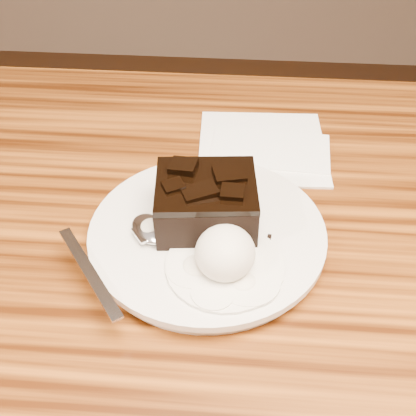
# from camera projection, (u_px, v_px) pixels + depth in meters

# --- Properties ---
(plate) EXTENTS (0.25, 0.25, 0.02)m
(plate) POSITION_uv_depth(u_px,v_px,m) (207.00, 236.00, 0.55)
(plate) COLOR silver
(plate) RESTS_ON dining_table
(brownie) EXTENTS (0.11, 0.10, 0.05)m
(brownie) POSITION_uv_depth(u_px,v_px,m) (206.00, 205.00, 0.53)
(brownie) COLOR black
(brownie) RESTS_ON plate
(ice_cream_scoop) EXTENTS (0.06, 0.06, 0.05)m
(ice_cream_scoop) POSITION_uv_depth(u_px,v_px,m) (225.00, 253.00, 0.49)
(ice_cream_scoop) COLOR white
(ice_cream_scoop) RESTS_ON plate
(melt_puddle) EXTENTS (0.11, 0.11, 0.00)m
(melt_puddle) POSITION_uv_depth(u_px,v_px,m) (225.00, 266.00, 0.50)
(melt_puddle) COLOR white
(melt_puddle) RESTS_ON plate
(spoon) EXTENTS (0.14, 0.17, 0.01)m
(spoon) POSITION_uv_depth(u_px,v_px,m) (150.00, 230.00, 0.53)
(spoon) COLOR silver
(spoon) RESTS_ON plate
(napkin) EXTENTS (0.17, 0.17, 0.01)m
(napkin) POSITION_uv_depth(u_px,v_px,m) (262.00, 146.00, 0.68)
(napkin) COLOR white
(napkin) RESTS_ON dining_table
(crumb_a) EXTENTS (0.01, 0.01, 0.00)m
(crumb_a) POSITION_uv_depth(u_px,v_px,m) (176.00, 229.00, 0.54)
(crumb_a) COLOR black
(crumb_a) RESTS_ON plate
(crumb_b) EXTENTS (0.01, 0.01, 0.00)m
(crumb_b) POSITION_uv_depth(u_px,v_px,m) (262.00, 246.00, 0.52)
(crumb_b) COLOR black
(crumb_b) RESTS_ON plate
(crumb_c) EXTENTS (0.00, 0.01, 0.00)m
(crumb_c) POSITION_uv_depth(u_px,v_px,m) (269.00, 237.00, 0.53)
(crumb_c) COLOR black
(crumb_c) RESTS_ON plate
(crumb_d) EXTENTS (0.01, 0.01, 0.00)m
(crumb_d) POSITION_uv_depth(u_px,v_px,m) (207.00, 231.00, 0.54)
(crumb_d) COLOR black
(crumb_d) RESTS_ON plate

